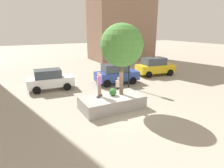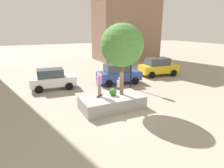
{
  "view_description": "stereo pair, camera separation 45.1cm",
  "coord_description": "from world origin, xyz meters",
  "px_view_note": "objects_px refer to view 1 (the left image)",
  "views": [
    {
      "loc": [
        -6.19,
        -10.95,
        5.43
      ],
      "look_at": [
        -0.21,
        0.27,
        1.78
      ],
      "focal_mm": 31.22,
      "sensor_mm": 36.0,
      "label": 1
    },
    {
      "loc": [
        -5.78,
        -11.15,
        5.43
      ],
      "look_at": [
        -0.21,
        0.27,
        1.78
      ],
      "focal_mm": 31.22,
      "sensor_mm": 36.0,
      "label": 2
    }
  ],
  "objects_px": {
    "planter_ledge": "(112,102)",
    "skateboard": "(100,95)",
    "plaza_tree": "(122,45)",
    "sedan_parked": "(116,74)",
    "bystander_watching": "(119,85)",
    "traffic_light_corner": "(129,55)",
    "police_car": "(50,79)",
    "skateboarder": "(99,82)",
    "taxi_cab": "(155,66)"
  },
  "relations": [
    {
      "from": "sedan_parked",
      "to": "bystander_watching",
      "type": "height_order",
      "value": "sedan_parked"
    },
    {
      "from": "planter_ledge",
      "to": "traffic_light_corner",
      "type": "relative_size",
      "value": 0.96
    },
    {
      "from": "planter_ledge",
      "to": "taxi_cab",
      "type": "xyz_separation_m",
      "value": [
        9.21,
        6.45,
        0.63
      ]
    },
    {
      "from": "police_car",
      "to": "bystander_watching",
      "type": "xyz_separation_m",
      "value": [
        4.66,
        -4.39,
        -0.03
      ]
    },
    {
      "from": "planter_ledge",
      "to": "sedan_parked",
      "type": "xyz_separation_m",
      "value": [
        3.37,
        5.43,
        0.58
      ]
    },
    {
      "from": "planter_ledge",
      "to": "bystander_watching",
      "type": "height_order",
      "value": "bystander_watching"
    },
    {
      "from": "police_car",
      "to": "taxi_cab",
      "type": "height_order",
      "value": "taxi_cab"
    },
    {
      "from": "plaza_tree",
      "to": "taxi_cab",
      "type": "height_order",
      "value": "plaza_tree"
    },
    {
      "from": "traffic_light_corner",
      "to": "bystander_watching",
      "type": "relative_size",
      "value": 2.83
    },
    {
      "from": "police_car",
      "to": "bystander_watching",
      "type": "bearing_deg",
      "value": -43.25
    },
    {
      "from": "planter_ledge",
      "to": "bystander_watching",
      "type": "xyz_separation_m",
      "value": [
        1.73,
        2.09,
        0.48
      ]
    },
    {
      "from": "planter_ledge",
      "to": "skateboard",
      "type": "height_order",
      "value": "skateboard"
    },
    {
      "from": "bystander_watching",
      "to": "skateboard",
      "type": "bearing_deg",
      "value": -146.46
    },
    {
      "from": "planter_ledge",
      "to": "police_car",
      "type": "relative_size",
      "value": 1.04
    },
    {
      "from": "skateboard",
      "to": "taxi_cab",
      "type": "bearing_deg",
      "value": 31.08
    },
    {
      "from": "traffic_light_corner",
      "to": "bystander_watching",
      "type": "bearing_deg",
      "value": -141.7
    },
    {
      "from": "skateboard",
      "to": "traffic_light_corner",
      "type": "relative_size",
      "value": 0.16
    },
    {
      "from": "plaza_tree",
      "to": "sedan_parked",
      "type": "relative_size",
      "value": 1.09
    },
    {
      "from": "plaza_tree",
      "to": "skateboarder",
      "type": "relative_size",
      "value": 3.0
    },
    {
      "from": "skateboarder",
      "to": "sedan_parked",
      "type": "relative_size",
      "value": 0.37
    },
    {
      "from": "skateboarder",
      "to": "sedan_parked",
      "type": "height_order",
      "value": "skateboarder"
    },
    {
      "from": "skateboarder",
      "to": "bystander_watching",
      "type": "relative_size",
      "value": 1.03
    },
    {
      "from": "sedan_parked",
      "to": "bystander_watching",
      "type": "bearing_deg",
      "value": -116.09
    },
    {
      "from": "planter_ledge",
      "to": "sedan_parked",
      "type": "bearing_deg",
      "value": 58.2
    },
    {
      "from": "skateboarder",
      "to": "bystander_watching",
      "type": "height_order",
      "value": "skateboarder"
    },
    {
      "from": "plaza_tree",
      "to": "skateboard",
      "type": "bearing_deg",
      "value": 169.17
    },
    {
      "from": "bystander_watching",
      "to": "plaza_tree",
      "type": "bearing_deg",
      "value": -115.02
    },
    {
      "from": "traffic_light_corner",
      "to": "skateboard",
      "type": "bearing_deg",
      "value": -144.27
    },
    {
      "from": "taxi_cab",
      "to": "bystander_watching",
      "type": "height_order",
      "value": "taxi_cab"
    },
    {
      "from": "police_car",
      "to": "traffic_light_corner",
      "type": "height_order",
      "value": "traffic_light_corner"
    },
    {
      "from": "taxi_cab",
      "to": "planter_ledge",
      "type": "bearing_deg",
      "value": -145.0
    },
    {
      "from": "planter_ledge",
      "to": "police_car",
      "type": "height_order",
      "value": "police_car"
    },
    {
      "from": "skateboard",
      "to": "sedan_parked",
      "type": "relative_size",
      "value": 0.16
    },
    {
      "from": "plaza_tree",
      "to": "sedan_parked",
      "type": "height_order",
      "value": "plaza_tree"
    },
    {
      "from": "taxi_cab",
      "to": "traffic_light_corner",
      "type": "bearing_deg",
      "value": -153.1
    },
    {
      "from": "plaza_tree",
      "to": "police_car",
      "type": "height_order",
      "value": "plaza_tree"
    },
    {
      "from": "planter_ledge",
      "to": "skateboarder",
      "type": "bearing_deg",
      "value": 148.71
    },
    {
      "from": "bystander_watching",
      "to": "taxi_cab",
      "type": "bearing_deg",
      "value": 30.23
    },
    {
      "from": "planter_ledge",
      "to": "traffic_light_corner",
      "type": "height_order",
      "value": "traffic_light_corner"
    },
    {
      "from": "skateboard",
      "to": "police_car",
      "type": "height_order",
      "value": "police_car"
    },
    {
      "from": "police_car",
      "to": "sedan_parked",
      "type": "relative_size",
      "value": 0.93
    },
    {
      "from": "planter_ledge",
      "to": "sedan_parked",
      "type": "relative_size",
      "value": 0.97
    },
    {
      "from": "planter_ledge",
      "to": "taxi_cab",
      "type": "height_order",
      "value": "taxi_cab"
    },
    {
      "from": "plaza_tree",
      "to": "taxi_cab",
      "type": "xyz_separation_m",
      "value": [
        8.38,
        6.3,
        -3.24
      ]
    },
    {
      "from": "skateboarder",
      "to": "traffic_light_corner",
      "type": "distance_m",
      "value": 5.64
    },
    {
      "from": "skateboarder",
      "to": "plaza_tree",
      "type": "bearing_deg",
      "value": -10.83
    },
    {
      "from": "police_car",
      "to": "sedan_parked",
      "type": "bearing_deg",
      "value": -9.44
    },
    {
      "from": "bystander_watching",
      "to": "planter_ledge",
      "type": "bearing_deg",
      "value": -129.63
    },
    {
      "from": "sedan_parked",
      "to": "bystander_watching",
      "type": "xyz_separation_m",
      "value": [
        -1.63,
        -3.34,
        -0.1
      ]
    },
    {
      "from": "plaza_tree",
      "to": "police_car",
      "type": "relative_size",
      "value": 1.18
    }
  ]
}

